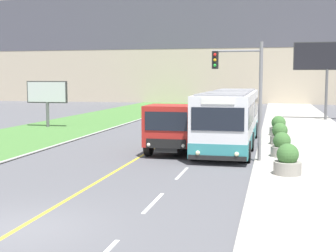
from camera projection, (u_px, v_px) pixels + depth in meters
ground_plane at (17, 229)px, 11.87m from camera, size 300.00×300.00×0.00m
lane_marking_centre at (71, 205)px, 14.09m from camera, size 2.88×140.00×0.01m
apartment_block_background at (234, 27)px, 72.45m from camera, size 80.00×8.04×23.48m
city_bus at (230, 118)px, 26.12m from camera, size 2.74×12.57×3.11m
dump_truck at (175, 129)px, 23.82m from camera, size 2.48×6.89×2.50m
car_distant at (243, 119)px, 36.04m from camera, size 1.80×4.30×1.45m
traffic_light_mast at (245, 86)px, 21.12m from camera, size 2.28×0.32×5.44m
billboard_large at (328, 59)px, 41.64m from camera, size 5.91×0.24×7.02m
billboard_small at (47, 94)px, 36.14m from camera, size 3.31×0.24×3.59m
planter_round_near at (288, 161)px, 18.19m from camera, size 1.07×1.07×1.22m
planter_round_second at (282, 146)px, 22.35m from camera, size 1.04×1.04×1.18m
planter_round_third at (280, 135)px, 26.48m from camera, size 1.09×1.09×1.22m
planter_round_far at (278, 127)px, 30.61m from camera, size 1.15×1.15×1.28m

